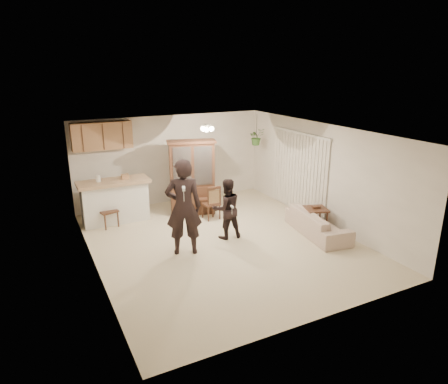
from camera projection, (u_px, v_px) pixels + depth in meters
name	position (u px, v px, depth m)	size (l,w,h in m)	color
floor	(222.00, 242.00, 9.00)	(6.50, 6.50, 0.00)	beige
ceiling	(222.00, 132.00, 8.25)	(5.50, 6.50, 0.02)	silver
wall_back	(171.00, 159.00, 11.39)	(5.50, 0.02, 2.50)	silver
wall_front	(321.00, 248.00, 5.86)	(5.50, 0.02, 2.50)	silver
wall_left	(91.00, 209.00, 7.44)	(0.02, 6.50, 2.50)	silver
wall_right	(322.00, 175.00, 9.81)	(0.02, 6.50, 2.50)	silver
breakfast_bar	(115.00, 203.00, 10.06)	(1.60, 0.55, 1.00)	silver
bar_top	(113.00, 182.00, 9.89)	(1.75, 0.70, 0.08)	tan
upper_cabinets	(102.00, 136.00, 10.17)	(1.50, 0.34, 0.70)	brown
vertical_blinds	(298.00, 172.00, 10.60)	(0.06, 2.30, 2.10)	beige
ceiling_fixture	(207.00, 128.00, 9.38)	(0.36, 0.36, 0.20)	#F6E6B9
hanging_plant	(256.00, 137.00, 11.47)	(0.43, 0.37, 0.48)	#396227
plant_cord	(257.00, 126.00, 11.38)	(0.01, 0.01, 0.65)	black
sofa	(318.00, 219.00, 9.35)	(1.87, 0.73, 0.73)	beige
adult	(184.00, 213.00, 8.24)	(0.66, 0.43, 1.80)	black
child	(227.00, 210.00, 9.06)	(0.66, 0.51, 1.35)	black
china_hutch	(192.00, 178.00, 10.53)	(1.33, 0.80, 1.97)	#322012
side_table	(315.00, 219.00, 9.59)	(0.64, 0.64, 0.62)	#322012
chair_bar	(108.00, 217.00, 9.81)	(0.50, 0.50, 0.92)	#322012
chair_hutch_left	(206.00, 204.00, 10.60)	(0.64, 0.64, 1.07)	#322012
chair_hutch_right	(211.00, 209.00, 10.34)	(0.42, 0.42, 0.91)	#322012
controller_adult	(184.00, 189.00, 7.59)	(0.05, 0.18, 0.05)	white
controller_child	(232.00, 207.00, 8.71)	(0.04, 0.12, 0.04)	white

